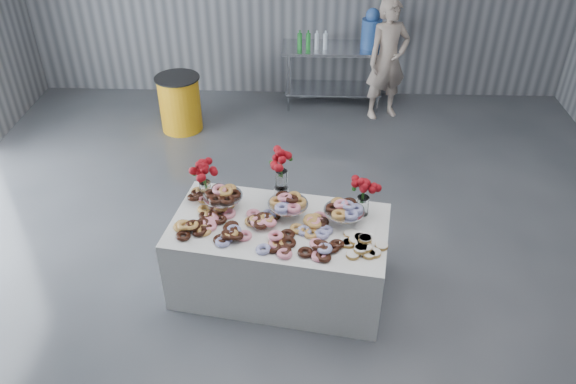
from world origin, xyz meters
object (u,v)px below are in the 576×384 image
display_table (279,256)px  trash_barrel (180,103)px  prep_table (334,65)px  person (388,60)px  water_jug (371,30)px

display_table → trash_barrel: size_ratio=2.46×
prep_table → person: person is taller
display_table → water_jug: (1.09, 3.89, 0.77)m
display_table → person: (1.32, 3.57, 0.47)m
person → display_table: bearing=-132.7°
prep_table → water_jug: bearing=-0.0°
display_table → water_jug: 4.12m
water_jug → trash_barrel: bearing=-162.1°
trash_barrel → person: bearing=10.4°
water_jug → prep_table: bearing=180.0°
prep_table → water_jug: size_ratio=2.71×
prep_table → water_jug: (0.50, -0.00, 0.53)m
water_jug → person: bearing=-55.2°
water_jug → display_table: bearing=-105.7°
display_table → water_jug: bearing=74.3°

